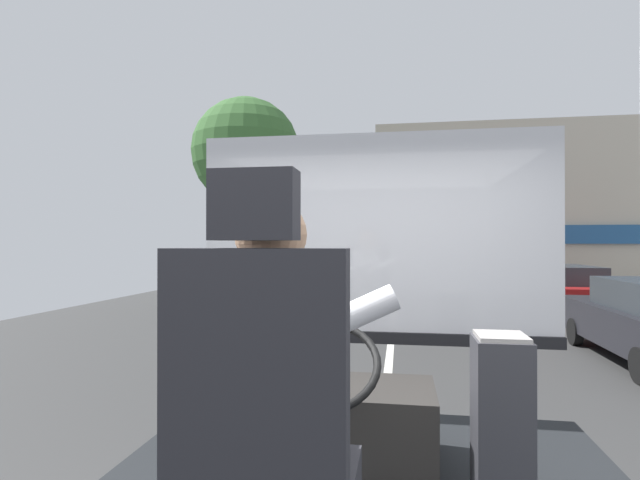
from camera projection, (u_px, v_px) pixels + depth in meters
ground at (392, 328)px, 10.54m from camera, size 18.00×44.00×0.06m
driver_seat at (265, 454)px, 1.36m from camera, size 0.48×0.48×1.36m
bus_driver at (275, 367)px, 1.46m from camera, size 0.75×0.52×0.80m
steering_console at (332, 419)px, 2.66m from camera, size 1.10×1.01×0.80m
fare_box at (501, 416)px, 2.27m from camera, size 0.25×0.27×0.75m
windshield_panel at (375, 261)px, 3.47m from camera, size 2.50×0.08×1.48m
street_tree at (246, 153)px, 13.35m from camera, size 2.92×2.92×5.73m
shop_building at (564, 213)px, 18.62m from camera, size 13.86×5.96×5.87m
parked_car_red at (558, 289)px, 12.56m from camera, size 1.84×4.11×1.24m
parked_car_charcoal at (522, 274)px, 17.76m from camera, size 1.80×4.33×1.32m
parked_car_white at (482, 266)px, 23.73m from camera, size 1.88×4.34×1.30m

